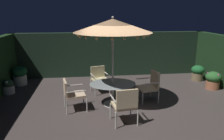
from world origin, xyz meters
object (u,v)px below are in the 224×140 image
Objects in this scene: patio_chair_southeast at (72,93)px; potted_plant_right_near at (198,72)px; patio_chair_east at (99,77)px; patio_chair_north at (125,103)px; potted_plant_right_far at (8,87)px; patio_dining_table at (113,88)px; patio_umbrella at (113,26)px; patio_chair_northeast at (150,84)px; potted_plant_left_near at (20,75)px; potted_plant_back_center at (213,80)px.

patio_chair_southeast is 1.43× the size of potted_plant_right_near.
patio_chair_east is 1.42× the size of potted_plant_right_near.
patio_chair_north is at bearing -138.34° from potted_plant_right_near.
potted_plant_right_near is at bearing 5.23° from potted_plant_right_far.
potted_plant_right_near is at bearing 27.92° from patio_dining_table.
patio_umbrella is 2.28m from patio_chair_north.
patio_chair_southeast is at bearing -155.90° from potted_plant_right_near.
potted_plant_right_near is (2.67, 1.90, -0.21)m from patio_chair_northeast.
patio_chair_east is at bearing 105.83° from patio_dining_table.
patio_chair_north is at bearing -82.65° from patio_umbrella.
patio_chair_north is at bearing -35.22° from potted_plant_right_far.
potted_plant_left_near is 1.15× the size of potted_plant_back_center.
potted_plant_left_near reaches higher than potted_plant_right_near.
patio_chair_southeast is 1.79× the size of potted_plant_right_far.
patio_chair_east reaches higher than potted_plant_back_center.
patio_chair_east is 3.29m from potted_plant_right_far.
patio_chair_southeast is 5.41m from potted_plant_back_center.
patio_dining_table is 2.20× the size of potted_plant_right_near.
patio_chair_east is 4.39m from potted_plant_right_near.
patio_chair_northeast is at bearing 9.59° from patio_chair_southeast.
potted_plant_back_center is at bearing 16.80° from patio_chair_northeast.
patio_chair_east reaches higher than potted_plant_right_near.
patio_chair_north is at bearing -78.43° from patio_chair_east.
patio_dining_table is 2.15× the size of potted_plant_back_center.
potted_plant_right_far is (-2.36, 1.64, -0.29)m from patio_chair_southeast.
patio_chair_southeast is (-0.91, -1.46, -0.01)m from patio_chair_east.
patio_chair_north is 4.65m from potted_plant_right_far.
patio_dining_table is 1.27m from patio_chair_east.
potted_plant_right_far is at bearing -97.82° from potted_plant_left_near.
patio_chair_north is 1.09× the size of patio_chair_east.
patio_chair_northeast is 3.29m from potted_plant_right_near.
patio_umbrella is 2.31m from patio_chair_northeast.
patio_umbrella is at bearing -165.77° from potted_plant_back_center.
patio_chair_east is (-0.35, 1.22, -0.00)m from patio_dining_table.
patio_chair_north is 1.51× the size of potted_plant_back_center.
patio_chair_east is at bearing 177.25° from potted_plant_back_center.
patio_chair_southeast is at bearing -169.36° from patio_dining_table.
patio_umbrella is 2.30m from patio_chair_east.
patio_chair_northeast is (1.11, 1.47, -0.03)m from patio_chair_north.
patio_chair_southeast is (-1.26, -0.24, -1.93)m from patio_umbrella.
potted_plant_right_far is 7.63m from potted_plant_back_center.
potted_plant_right_near is at bearing 35.42° from patio_chair_northeast.
patio_dining_table is 1.28m from patio_chair_southeast.
potted_plant_left_near is at bearing 159.94° from patio_chair_east.
patio_umbrella is at bearing -74.17° from patio_chair_east.
patio_dining_table is 1.44× the size of patio_chair_northeast.
patio_chair_north reaches higher than potted_plant_back_center.
patio_umbrella reaches higher than patio_chair_east.
patio_umbrella is 4.18× the size of potted_plant_right_near.
patio_umbrella is at bearing -152.08° from potted_plant_right_near.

